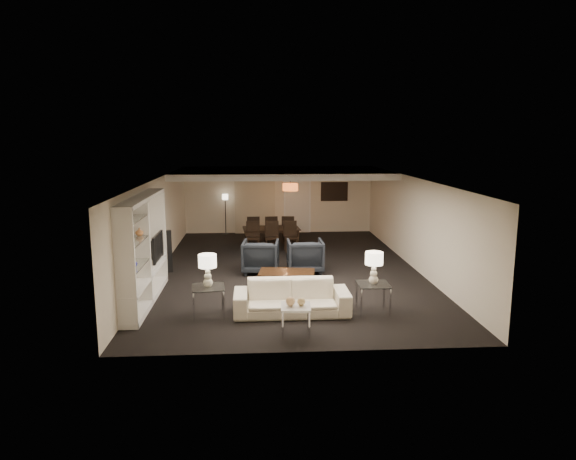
# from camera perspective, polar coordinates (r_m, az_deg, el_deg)

# --- Properties ---
(floor) EXTENTS (11.00, 11.00, 0.00)m
(floor) POSITION_cam_1_polar(r_m,az_deg,el_deg) (14.18, 0.00, -4.38)
(floor) COLOR black
(floor) RESTS_ON ground
(ceiling) EXTENTS (7.00, 11.00, 0.02)m
(ceiling) POSITION_cam_1_polar(r_m,az_deg,el_deg) (13.75, 0.00, 5.74)
(ceiling) COLOR silver
(ceiling) RESTS_ON ground
(wall_back) EXTENTS (7.00, 0.02, 2.50)m
(wall_back) POSITION_cam_1_polar(r_m,az_deg,el_deg) (19.35, -1.04, 3.39)
(wall_back) COLOR beige
(wall_back) RESTS_ON ground
(wall_front) EXTENTS (7.00, 0.02, 2.50)m
(wall_front) POSITION_cam_1_polar(r_m,az_deg,el_deg) (8.56, 2.35, -5.69)
(wall_front) COLOR beige
(wall_front) RESTS_ON ground
(wall_left) EXTENTS (0.02, 11.00, 2.50)m
(wall_left) POSITION_cam_1_polar(r_m,az_deg,el_deg) (14.13, -14.31, 0.43)
(wall_left) COLOR beige
(wall_left) RESTS_ON ground
(wall_right) EXTENTS (0.02, 11.00, 2.50)m
(wall_right) POSITION_cam_1_polar(r_m,az_deg,el_deg) (14.56, 13.88, 0.74)
(wall_right) COLOR beige
(wall_right) RESTS_ON ground
(ceiling_soffit) EXTENTS (7.00, 4.00, 0.20)m
(ceiling_soffit) POSITION_cam_1_polar(r_m,az_deg,el_deg) (17.25, -0.74, 6.37)
(ceiling_soffit) COLOR silver
(ceiling_soffit) RESTS_ON ceiling
(curtains) EXTENTS (1.50, 0.12, 2.40)m
(curtains) POSITION_cam_1_polar(r_m,az_deg,el_deg) (19.25, -3.71, 3.18)
(curtains) COLOR beige
(curtains) RESTS_ON wall_back
(door) EXTENTS (0.90, 0.05, 2.10)m
(door) POSITION_cam_1_polar(r_m,az_deg,el_deg) (19.39, 1.04, 2.81)
(door) COLOR silver
(door) RESTS_ON wall_back
(painting) EXTENTS (0.95, 0.04, 0.65)m
(painting) POSITION_cam_1_polar(r_m,az_deg,el_deg) (19.48, 5.16, 4.28)
(painting) COLOR #142D38
(painting) RESTS_ON wall_back
(media_unit) EXTENTS (0.38, 3.40, 2.35)m
(media_unit) POSITION_cam_1_polar(r_m,az_deg,el_deg) (11.61, -15.70, -2.15)
(media_unit) COLOR white
(media_unit) RESTS_ON wall_left
(pendant_light) EXTENTS (0.52, 0.52, 0.24)m
(pendant_light) POSITION_cam_1_polar(r_m,az_deg,el_deg) (17.30, 0.26, 4.79)
(pendant_light) COLOR #D8591E
(pendant_light) RESTS_ON ceiling_soffit
(sofa) EXTENTS (2.37, 0.93, 0.69)m
(sofa) POSITION_cam_1_polar(r_m,az_deg,el_deg) (10.65, 0.40, -7.50)
(sofa) COLOR beige
(sofa) RESTS_ON floor
(coffee_table) EXTENTS (1.39, 0.93, 0.47)m
(coffee_table) POSITION_cam_1_polar(r_m,az_deg,el_deg) (12.21, -0.13, -5.70)
(coffee_table) COLOR black
(coffee_table) RESTS_ON floor
(armchair_left) EXTENTS (1.03, 1.06, 0.88)m
(armchair_left) POSITION_cam_1_polar(r_m,az_deg,el_deg) (13.78, -3.06, -2.94)
(armchair_left) COLOR black
(armchair_left) RESTS_ON floor
(armchair_right) EXTENTS (0.95, 0.97, 0.88)m
(armchair_right) POSITION_cam_1_polar(r_m,az_deg,el_deg) (13.84, 1.92, -2.87)
(armchair_right) COLOR black
(armchair_right) RESTS_ON floor
(side_table_left) EXTENTS (0.72, 0.72, 0.61)m
(side_table_left) POSITION_cam_1_polar(r_m,az_deg,el_deg) (10.68, -8.82, -7.81)
(side_table_left) COLOR white
(side_table_left) RESTS_ON floor
(side_table_right) EXTENTS (0.67, 0.67, 0.61)m
(side_table_right) POSITION_cam_1_polar(r_m,az_deg,el_deg) (10.91, 9.42, -7.44)
(side_table_right) COLOR white
(side_table_right) RESTS_ON floor
(table_lamp_left) EXTENTS (0.39, 0.39, 0.67)m
(table_lamp_left) POSITION_cam_1_polar(r_m,az_deg,el_deg) (10.50, -8.92, -4.50)
(table_lamp_left) COLOR beige
(table_lamp_left) RESTS_ON side_table_left
(table_lamp_right) EXTENTS (0.40, 0.40, 0.67)m
(table_lamp_right) POSITION_cam_1_polar(r_m,az_deg,el_deg) (10.73, 9.52, -4.19)
(table_lamp_right) COLOR white
(table_lamp_right) RESTS_ON side_table_right
(marble_table) EXTENTS (0.57, 0.57, 0.54)m
(marble_table) POSITION_cam_1_polar(r_m,az_deg,el_deg) (9.64, 0.87, -9.94)
(marble_table) COLOR white
(marble_table) RESTS_ON floor
(gold_gourd_a) EXTENTS (0.17, 0.17, 0.17)m
(gold_gourd_a) POSITION_cam_1_polar(r_m,az_deg,el_deg) (9.51, 0.27, -7.93)
(gold_gourd_a) COLOR tan
(gold_gourd_a) RESTS_ON marble_table
(gold_gourd_b) EXTENTS (0.15, 0.15, 0.15)m
(gold_gourd_b) POSITION_cam_1_polar(r_m,az_deg,el_deg) (9.53, 1.48, -7.97)
(gold_gourd_b) COLOR tan
(gold_gourd_b) RESTS_ON marble_table
(television) EXTENTS (1.08, 0.14, 0.62)m
(television) POSITION_cam_1_polar(r_m,az_deg,el_deg) (12.41, -14.76, -1.84)
(television) COLOR black
(television) RESTS_ON media_unit
(vase_blue) EXTENTS (0.17, 0.17, 0.18)m
(vase_blue) POSITION_cam_1_polar(r_m,az_deg,el_deg) (10.60, -16.86, -3.52)
(vase_blue) COLOR #282BAE
(vase_blue) RESTS_ON media_unit
(vase_amber) EXTENTS (0.16, 0.16, 0.17)m
(vase_amber) POSITION_cam_1_polar(r_m,az_deg,el_deg) (11.18, -16.18, -0.19)
(vase_amber) COLOR #C67A42
(vase_amber) RESTS_ON media_unit
(floor_speaker) EXTENTS (0.16, 0.16, 1.14)m
(floor_speaker) POSITION_cam_1_polar(r_m,az_deg,el_deg) (14.14, -13.04, -2.30)
(floor_speaker) COLOR black
(floor_speaker) RESTS_ON floor
(dining_table) EXTENTS (1.91, 1.16, 0.64)m
(dining_table) POSITION_cam_1_polar(r_m,az_deg,el_deg) (16.86, -1.87, -0.86)
(dining_table) COLOR black
(dining_table) RESTS_ON floor
(chair_nl) EXTENTS (0.45, 0.45, 0.96)m
(chair_nl) POSITION_cam_1_polar(r_m,az_deg,el_deg) (16.19, -3.92, -0.79)
(chair_nl) COLOR black
(chair_nl) RESTS_ON floor
(chair_nm) EXTENTS (0.46, 0.46, 0.96)m
(chair_nm) POSITION_cam_1_polar(r_m,az_deg,el_deg) (16.20, -1.80, -0.77)
(chair_nm) COLOR black
(chair_nm) RESTS_ON floor
(chair_nr) EXTENTS (0.48, 0.48, 0.96)m
(chair_nr) POSITION_cam_1_polar(r_m,az_deg,el_deg) (16.23, 0.32, -0.74)
(chair_nr) COLOR black
(chair_nr) RESTS_ON floor
(chair_fl) EXTENTS (0.47, 0.47, 0.96)m
(chair_fl) POSITION_cam_1_polar(r_m,az_deg,el_deg) (17.47, -3.90, 0.04)
(chair_fl) COLOR black
(chair_fl) RESTS_ON floor
(chair_fm) EXTENTS (0.48, 0.48, 0.96)m
(chair_fm) POSITION_cam_1_polar(r_m,az_deg,el_deg) (17.47, -1.94, 0.06)
(chair_fm) COLOR black
(chair_fm) RESTS_ON floor
(chair_fr) EXTENTS (0.49, 0.49, 0.96)m
(chair_fr) POSITION_cam_1_polar(r_m,az_deg,el_deg) (17.50, 0.03, 0.08)
(chair_fr) COLOR black
(chair_fr) RESTS_ON floor
(floor_lamp) EXTENTS (0.27, 0.27, 1.51)m
(floor_lamp) POSITION_cam_1_polar(r_m,az_deg,el_deg) (19.13, -6.96, 1.73)
(floor_lamp) COLOR black
(floor_lamp) RESTS_ON floor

